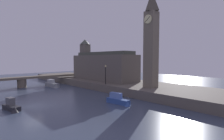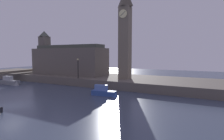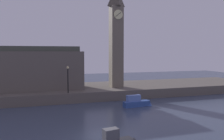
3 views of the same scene
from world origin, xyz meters
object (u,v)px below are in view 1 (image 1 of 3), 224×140
parliament_hall (103,66)px  boat_cruiser_grey (53,84)px  clock_tower (151,38)px  streetlamp (106,72)px  boat_barge_dark (12,107)px  boat_tour_blue (119,100)px

parliament_hall → boat_cruiser_grey: 12.66m
clock_tower → parliament_hall: (-15.15, 1.49, -5.44)m
streetlamp → parliament_hall: bearing=143.9°
boat_cruiser_grey → clock_tower: bearing=21.7°
parliament_hall → boat_barge_dark: (8.24, -22.35, -4.38)m
boat_cruiser_grey → parliament_hall: bearing=57.7°
parliament_hall → clock_tower: bearing=-5.6°
parliament_hall → streetlamp: parliament_hall is taller
boat_tour_blue → clock_tower: bearing=91.9°
clock_tower → parliament_hall: bearing=174.4°
clock_tower → boat_barge_dark: bearing=-108.3°
streetlamp → boat_cruiser_grey: 14.41m
streetlamp → boat_barge_dark: bearing=-84.8°
parliament_hall → boat_tour_blue: bearing=-32.7°
parliament_hall → boat_cruiser_grey: (-6.37, -10.07, -4.27)m
parliament_hall → boat_cruiser_grey: size_ratio=3.67×
boat_cruiser_grey → boat_barge_dark: 19.08m
clock_tower → boat_barge_dark: 24.08m
clock_tower → boat_tour_blue: clock_tower is taller
clock_tower → boat_cruiser_grey: (-21.52, -8.58, -9.72)m
streetlamp → boat_barge_dark: size_ratio=1.05×
parliament_hall → boat_cruiser_grey: bearing=-122.3°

